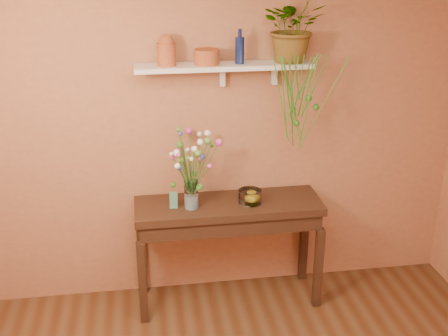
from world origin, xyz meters
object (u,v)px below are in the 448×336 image
object	(u,v)px
glass_bowl	(250,197)
blue_bottle	(240,50)
glass_vase	(191,197)
bouquet	(192,157)
sideboard	(228,217)
terracotta_jug	(166,51)
spider_plant	(294,26)

from	to	relation	value
glass_bowl	blue_bottle	bearing A→B (deg)	113.70
glass_vase	bouquet	bearing A→B (deg)	36.57
bouquet	sideboard	bearing A→B (deg)	8.93
terracotta_jug	bouquet	xyz separation A→B (m)	(0.15, -0.15, -0.75)
terracotta_jug	glass_bowl	distance (m)	1.27
spider_plant	sideboard	bearing A→B (deg)	-166.39
terracotta_jug	glass_bowl	xyz separation A→B (m)	(0.59, -0.14, -1.11)
glass_vase	bouquet	world-z (taller)	bouquet
spider_plant	bouquet	distance (m)	1.20
sideboard	glass_bowl	xyz separation A→B (m)	(0.16, -0.03, 0.18)
glass_bowl	spider_plant	bearing A→B (deg)	24.81
bouquet	glass_bowl	size ratio (longest dim) A/B	2.71
spider_plant	glass_vase	bearing A→B (deg)	-167.55
sideboard	bouquet	xyz separation A→B (m)	(-0.28, -0.04, 0.54)
terracotta_jug	blue_bottle	size ratio (longest dim) A/B	0.90
sideboard	spider_plant	world-z (taller)	spider_plant
spider_plant	bouquet	size ratio (longest dim) A/B	1.06
terracotta_jug	bouquet	distance (m)	0.78
bouquet	glass_bowl	distance (m)	0.57
terracotta_jug	glass_vase	bearing A→B (deg)	-50.31
terracotta_jug	bouquet	world-z (taller)	terracotta_jug
terracotta_jug	glass_vase	size ratio (longest dim) A/B	1.01
glass_vase	glass_bowl	xyz separation A→B (m)	(0.46, 0.02, -0.05)
sideboard	blue_bottle	size ratio (longest dim) A/B	5.86
spider_plant	glass_vase	xyz separation A→B (m)	(-0.79, -0.17, -1.22)
blue_bottle	bouquet	size ratio (longest dim) A/B	0.51
glass_vase	blue_bottle	bearing A→B (deg)	23.11
terracotta_jug	spider_plant	size ratio (longest dim) A/B	0.44
terracotta_jug	glass_vase	world-z (taller)	terracotta_jug
sideboard	glass_bowl	distance (m)	0.24
terracotta_jug	glass_bowl	world-z (taller)	terracotta_jug
sideboard	bouquet	world-z (taller)	bouquet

